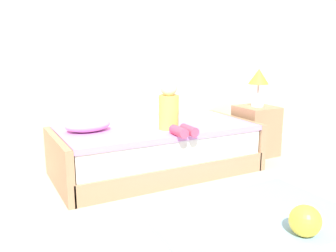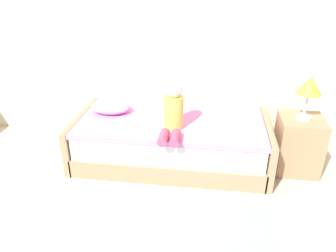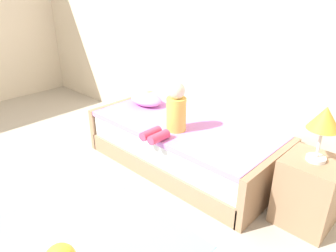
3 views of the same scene
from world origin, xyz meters
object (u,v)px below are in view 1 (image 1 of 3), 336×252
object	(u,v)px
nightstand	(256,131)
table_lamp	(259,78)
pillow	(87,125)
toy_ball	(305,221)
child_figure	(171,110)
bed	(157,150)

from	to	relation	value
nightstand	table_lamp	distance (m)	0.64
pillow	toy_ball	world-z (taller)	pillow
child_figure	nightstand	bearing A→B (deg)	10.06
nightstand	pillow	bearing A→B (deg)	177.29
pillow	table_lamp	bearing A→B (deg)	-2.71
table_lamp	child_figure	world-z (taller)	table_lamp
bed	child_figure	bearing A→B (deg)	-78.74
nightstand	pillow	xyz separation A→B (m)	(-2.05, 0.10, 0.26)
bed	table_lamp	world-z (taller)	table_lamp
nightstand	toy_ball	size ratio (longest dim) A/B	2.62
pillow	toy_ball	bearing A→B (deg)	-59.95
bed	nightstand	xyz separation A→B (m)	(1.35, 0.00, 0.05)
bed	pillow	world-z (taller)	pillow
table_lamp	toy_ball	size ratio (longest dim) A/B	1.97
nightstand	bed	bearing A→B (deg)	-179.87
toy_ball	nightstand	bearing A→B (deg)	58.99
child_figure	pillow	bearing A→B (deg)	156.24
toy_ball	child_figure	bearing A→B (deg)	101.18
bed	toy_ball	distance (m)	1.73
child_figure	toy_ball	bearing A→B (deg)	-78.82
nightstand	pillow	world-z (taller)	pillow
child_figure	table_lamp	bearing A→B (deg)	10.06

